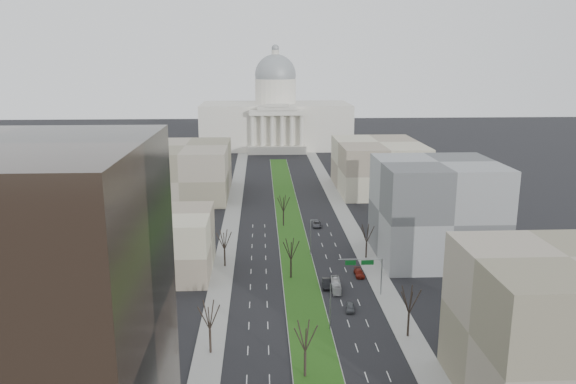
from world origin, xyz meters
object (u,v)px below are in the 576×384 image
object	(u,v)px
car_red	(359,273)
car_grey_near	(350,307)
box_van	(336,285)
car_grey_far	(317,224)
car_black	(327,283)

from	to	relation	value
car_red	car_grey_near	bearing A→B (deg)	-105.35
car_grey_near	box_van	xyz separation A→B (m)	(-1.49, 10.08, 0.36)
car_grey_near	car_red	size ratio (longest dim) A/B	0.83
car_grey_far	car_red	bearing A→B (deg)	-77.46
car_grey_near	car_red	world-z (taller)	car_red
car_grey_near	car_red	distance (m)	18.25
car_black	car_grey_far	xyz separation A→B (m)	(2.32, 44.45, -0.12)
car_grey_near	car_black	world-z (taller)	car_black
car_grey_far	box_van	size ratio (longest dim) A/B	0.70
car_grey_near	car_red	xyz separation A→B (m)	(4.81, 17.60, 0.02)
car_grey_near	car_red	bearing A→B (deg)	83.20
car_grey_far	car_grey_near	bearing A→B (deg)	-84.98
car_red	car_grey_far	world-z (taller)	car_grey_far
car_grey_far	box_van	bearing A→B (deg)	-86.62
car_red	box_van	world-z (taller)	box_van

